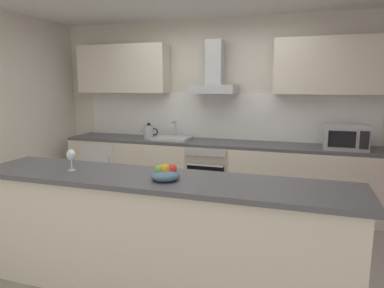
{
  "coord_description": "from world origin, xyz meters",
  "views": [
    {
      "loc": [
        1.15,
        -3.13,
        1.68
      ],
      "look_at": [
        0.03,
        0.34,
        1.05
      ],
      "focal_mm": 32.23,
      "sensor_mm": 36.0,
      "label": 1
    }
  ],
  "objects_px": {
    "microwave": "(346,137)",
    "kettle": "(149,132)",
    "refrigerator": "(107,167)",
    "range_hood": "(214,77)",
    "fruit_bowl": "(165,174)",
    "oven": "(211,173)",
    "sink": "(173,138)",
    "wine_glass": "(71,156)"
  },
  "relations": [
    {
      "from": "oven",
      "to": "microwave",
      "type": "relative_size",
      "value": 1.6
    },
    {
      "from": "oven",
      "to": "sink",
      "type": "xyz_separation_m",
      "value": [
        -0.57,
        0.01,
        0.47
      ]
    },
    {
      "from": "oven",
      "to": "range_hood",
      "type": "xyz_separation_m",
      "value": [
        0.0,
        0.13,
        1.33
      ]
    },
    {
      "from": "range_hood",
      "to": "wine_glass",
      "type": "bearing_deg",
      "value": -105.35
    },
    {
      "from": "sink",
      "to": "range_hood",
      "type": "relative_size",
      "value": 0.69
    },
    {
      "from": "refrigerator",
      "to": "wine_glass",
      "type": "height_order",
      "value": "wine_glass"
    },
    {
      "from": "fruit_bowl",
      "to": "sink",
      "type": "bearing_deg",
      "value": 109.78
    },
    {
      "from": "sink",
      "to": "fruit_bowl",
      "type": "relative_size",
      "value": 2.27
    },
    {
      "from": "oven",
      "to": "fruit_bowl",
      "type": "distance_m",
      "value": 2.29
    },
    {
      "from": "refrigerator",
      "to": "sink",
      "type": "xyz_separation_m",
      "value": [
        1.08,
        0.01,
        0.5
      ]
    },
    {
      "from": "microwave",
      "to": "kettle",
      "type": "bearing_deg",
      "value": -179.87
    },
    {
      "from": "sink",
      "to": "microwave",
      "type": "bearing_deg",
      "value": -0.98
    },
    {
      "from": "microwave",
      "to": "range_hood",
      "type": "bearing_deg",
      "value": 174.7
    },
    {
      "from": "refrigerator",
      "to": "fruit_bowl",
      "type": "bearing_deg",
      "value": -49.59
    },
    {
      "from": "sink",
      "to": "wine_glass",
      "type": "bearing_deg",
      "value": -91.54
    },
    {
      "from": "wine_glass",
      "to": "fruit_bowl",
      "type": "height_order",
      "value": "wine_glass"
    },
    {
      "from": "oven",
      "to": "fruit_bowl",
      "type": "xyz_separation_m",
      "value": [
        0.22,
        -2.21,
        0.56
      ]
    },
    {
      "from": "kettle",
      "to": "range_hood",
      "type": "xyz_separation_m",
      "value": [
        0.92,
        0.16,
        0.78
      ]
    },
    {
      "from": "sink",
      "to": "kettle",
      "type": "distance_m",
      "value": 0.36
    },
    {
      "from": "refrigerator",
      "to": "range_hood",
      "type": "bearing_deg",
      "value": 4.57
    },
    {
      "from": "wine_glass",
      "to": "range_hood",
      "type": "bearing_deg",
      "value": 74.65
    },
    {
      "from": "oven",
      "to": "sink",
      "type": "bearing_deg",
      "value": 178.9
    },
    {
      "from": "oven",
      "to": "wine_glass",
      "type": "distance_m",
      "value": 2.36
    },
    {
      "from": "microwave",
      "to": "sink",
      "type": "relative_size",
      "value": 1.0
    },
    {
      "from": "range_hood",
      "to": "wine_glass",
      "type": "height_order",
      "value": "range_hood"
    },
    {
      "from": "sink",
      "to": "kettle",
      "type": "xyz_separation_m",
      "value": [
        -0.35,
        -0.04,
        0.08
      ]
    },
    {
      "from": "oven",
      "to": "wine_glass",
      "type": "height_order",
      "value": "wine_glass"
    },
    {
      "from": "oven",
      "to": "fruit_bowl",
      "type": "relative_size",
      "value": 3.64
    },
    {
      "from": "range_hood",
      "to": "microwave",
      "type": "bearing_deg",
      "value": -5.3
    },
    {
      "from": "refrigerator",
      "to": "range_hood",
      "type": "relative_size",
      "value": 1.18
    },
    {
      "from": "kettle",
      "to": "sink",
      "type": "bearing_deg",
      "value": 7.3
    },
    {
      "from": "range_hood",
      "to": "fruit_bowl",
      "type": "xyz_separation_m",
      "value": [
        0.22,
        -2.34,
        -0.77
      ]
    },
    {
      "from": "fruit_bowl",
      "to": "range_hood",
      "type": "bearing_deg",
      "value": 95.48
    },
    {
      "from": "oven",
      "to": "sink",
      "type": "distance_m",
      "value": 0.74
    },
    {
      "from": "fruit_bowl",
      "to": "microwave",
      "type": "bearing_deg",
      "value": 56.03
    },
    {
      "from": "wine_glass",
      "to": "fruit_bowl",
      "type": "relative_size",
      "value": 0.81
    },
    {
      "from": "sink",
      "to": "wine_glass",
      "type": "height_order",
      "value": "sink"
    },
    {
      "from": "refrigerator",
      "to": "range_hood",
      "type": "height_order",
      "value": "range_hood"
    },
    {
      "from": "sink",
      "to": "refrigerator",
      "type": "bearing_deg",
      "value": -179.27
    },
    {
      "from": "range_hood",
      "to": "fruit_bowl",
      "type": "distance_m",
      "value": 2.47
    },
    {
      "from": "refrigerator",
      "to": "microwave",
      "type": "height_order",
      "value": "microwave"
    },
    {
      "from": "refrigerator",
      "to": "microwave",
      "type": "bearing_deg",
      "value": -0.43
    }
  ]
}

